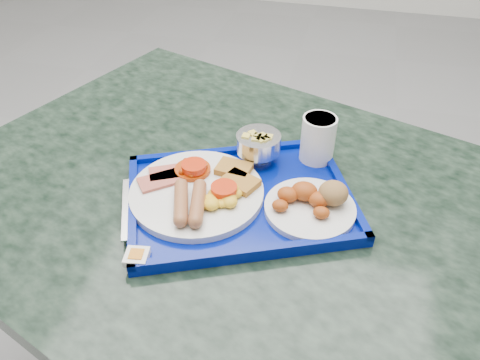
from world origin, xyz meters
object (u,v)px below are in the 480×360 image
object	(u,v)px
fruit_bowl	(258,144)
bread_plate	(313,202)
table	(259,275)
juice_cup	(318,137)
tray	(240,199)
main_plate	(200,190)

from	to	relation	value
fruit_bowl	bread_plate	bearing A→B (deg)	-43.69
table	bread_plate	bearing A→B (deg)	-5.20
bread_plate	juice_cup	distance (m)	0.16
tray	table	bearing A→B (deg)	11.65
table	fruit_bowl	distance (m)	0.29
main_plate	bread_plate	size ratio (longest dim) A/B	1.53
table	tray	world-z (taller)	tray
tray	main_plate	size ratio (longest dim) A/B	1.98
main_plate	juice_cup	world-z (taller)	juice_cup
table	fruit_bowl	xyz separation A→B (m)	(-0.03, 0.11, 0.26)
table	tray	size ratio (longest dim) A/B	3.05
bread_plate	tray	bearing A→B (deg)	179.81
table	bread_plate	world-z (taller)	bread_plate
main_plate	juice_cup	bearing A→B (deg)	41.84
bread_plate	main_plate	bearing A→B (deg)	-175.89
tray	juice_cup	distance (m)	0.21
table	main_plate	distance (m)	0.26
tray	fruit_bowl	distance (m)	0.13
main_plate	juice_cup	distance (m)	0.26
table	main_plate	xyz separation A→B (m)	(-0.11, -0.02, 0.23)
table	tray	distance (m)	0.22
table	main_plate	bearing A→B (deg)	-168.15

